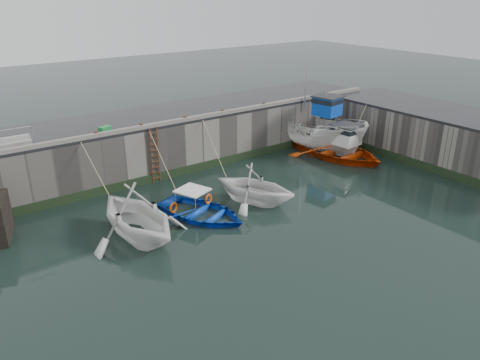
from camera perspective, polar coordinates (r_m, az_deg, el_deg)
ground at (r=20.64m, az=7.61°, el=-7.57°), size 120.00×120.00×0.00m
quay_back at (r=29.52m, az=-9.11°, el=4.91°), size 30.00×5.00×3.00m
quay_right at (r=32.31m, az=23.71°, el=4.80°), size 5.00×15.00×3.00m
road_back at (r=29.09m, az=-9.31°, el=7.88°), size 30.00×5.00×0.16m
road_right at (r=31.92m, az=24.15°, el=7.50°), size 5.00×15.00×0.16m
kerb_back at (r=27.03m, az=-7.01°, el=7.28°), size 30.00×0.30×0.20m
algae_back at (r=27.81m, az=-6.53°, el=1.21°), size 30.00×0.08×0.50m
algae_right at (r=30.59m, az=20.88°, el=1.83°), size 0.08×15.00×0.50m
ladder at (r=26.45m, az=-10.36°, el=2.95°), size 0.51×0.08×3.20m
boat_near_white at (r=21.36m, az=-12.27°, el=-6.81°), size 5.02×5.69×2.80m
boat_near_white_rope at (r=24.66m, az=-16.09°, el=-3.07°), size 0.04×3.86×3.10m
boat_near_blue at (r=22.75m, az=-4.71°, el=-4.44°), size 4.83×5.61×0.98m
boat_near_blue_rope at (r=25.85m, az=-9.25°, el=-1.24°), size 0.04×3.80×3.10m
boat_near_blacktrim at (r=24.22m, az=1.73°, el=-2.61°), size 5.31×5.60×2.32m
boat_near_blacktrim_rope at (r=27.19m, az=-3.38°, el=0.25°), size 0.04×3.91×3.10m
boat_far_white at (r=32.08m, az=9.51°, el=5.73°), size 4.09×7.77×5.85m
boat_far_orange at (r=31.11m, az=11.82°, el=3.55°), size 5.28×6.94×4.35m
fish_crate at (r=25.75m, az=-16.13°, el=5.94°), size 0.72×0.57×0.33m
railing at (r=25.22m, az=-25.90°, el=4.29°), size 1.60×1.05×1.00m
bollard_a at (r=25.17m, az=-17.11°, el=5.40°), size 0.18×0.18×0.28m
bollard_b at (r=26.04m, az=-11.94°, el=6.47°), size 0.18×0.18×0.28m
bollard_c at (r=27.20m, az=-6.75°, el=7.48°), size 0.18×0.18×0.28m
bollard_d at (r=28.52m, az=-2.18°, el=8.32°), size 0.18×0.18×0.28m
bollard_e at (r=30.37m, az=2.89°, el=9.18°), size 0.18×0.18×0.28m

